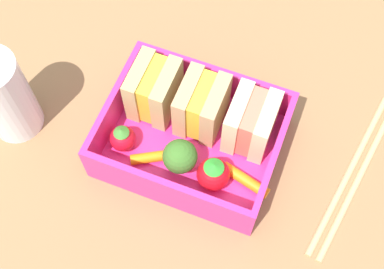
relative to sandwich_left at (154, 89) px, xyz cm
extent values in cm
cube|color=olive|center=(4.94, -2.56, -5.07)|extent=(120.00, 120.00, 2.00)
cube|color=#EB2B82|center=(4.94, -2.56, -3.47)|extent=(16.62, 13.19, 1.20)
cube|color=#EB2B82|center=(4.94, 3.73, -0.88)|extent=(16.62, 0.60, 3.98)
cube|color=#EB2B82|center=(4.94, -8.86, -0.88)|extent=(16.62, 0.60, 3.98)
cube|color=#EB2B82|center=(-3.07, -2.56, -0.88)|extent=(0.60, 11.99, 3.98)
cube|color=#EB2B82|center=(12.95, -2.56, -0.88)|extent=(0.60, 11.99, 3.98)
cube|color=tan|center=(-1.38, 0.00, 0.00)|extent=(1.38, 5.13, 5.74)
cube|color=yellow|center=(0.00, 0.00, 0.00)|extent=(1.38, 4.72, 5.28)
cube|color=tan|center=(1.38, 0.00, 0.00)|extent=(1.38, 5.13, 5.74)
cube|color=tan|center=(3.56, 0.00, 0.00)|extent=(1.38, 5.13, 5.74)
cube|color=yellow|center=(4.94, 0.00, 0.00)|extent=(1.38, 4.72, 5.28)
cube|color=tan|center=(6.32, 0.00, 0.00)|extent=(1.38, 5.13, 5.74)
cube|color=beige|center=(8.50, 0.00, 0.00)|extent=(1.38, 5.13, 5.74)
cube|color=#D87259|center=(9.88, 0.00, 0.00)|extent=(1.38, 4.72, 5.28)
cube|color=beige|center=(11.26, 0.00, 0.00)|extent=(1.38, 5.13, 5.74)
sphere|color=red|center=(-1.11, -5.25, -1.61)|extent=(2.52, 2.52, 2.52)
cone|color=#3F8732|center=(-1.11, -5.25, -0.05)|extent=(1.51, 1.51, 0.60)
cylinder|color=orange|center=(2.17, -5.68, -2.36)|extent=(4.25, 3.03, 1.02)
cylinder|color=#8ACE65|center=(4.92, -5.58, -2.10)|extent=(1.28, 1.28, 1.54)
sphere|color=#3A6C26|center=(4.92, -5.58, -0.19)|extent=(3.24, 3.24, 3.24)
sphere|color=red|center=(8.25, -5.67, -1.31)|extent=(3.12, 3.12, 3.12)
cone|color=green|center=(8.25, -5.67, 0.55)|extent=(1.87, 1.87, 0.60)
cylinder|color=orange|center=(11.14, -4.73, -2.35)|extent=(4.97, 2.18, 1.03)
cylinder|color=tan|center=(20.25, 0.39, -3.72)|extent=(3.81, 18.90, 0.70)
cylinder|color=tan|center=(21.28, 0.22, -3.72)|extent=(3.81, 18.90, 0.70)
cylinder|color=white|center=(-12.64, -6.28, 0.85)|extent=(5.18, 5.18, 9.83)
camera|label=1|loc=(13.15, -23.67, 44.23)|focal=50.00mm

